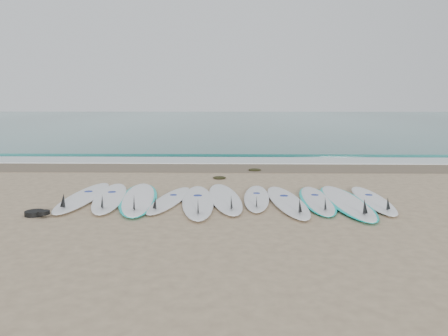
{
  "coord_description": "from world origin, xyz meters",
  "views": [
    {
      "loc": [
        0.13,
        -8.19,
        1.94
      ],
      "look_at": [
        -0.08,
        1.58,
        0.4
      ],
      "focal_mm": 35.0,
      "sensor_mm": 36.0,
      "label": 1
    }
  ],
  "objects_px": {
    "surfboard_5": "(225,198)",
    "leash_coil": "(37,213)",
    "surfboard_0": "(82,197)",
    "surfboard_10": "(373,200)"
  },
  "relations": [
    {
      "from": "surfboard_5",
      "to": "leash_coil",
      "type": "relative_size",
      "value": 6.1
    },
    {
      "from": "surfboard_0",
      "to": "leash_coil",
      "type": "distance_m",
      "value": 1.24
    },
    {
      "from": "surfboard_10",
      "to": "surfboard_0",
      "type": "bearing_deg",
      "value": -179.69
    },
    {
      "from": "surfboard_5",
      "to": "leash_coil",
      "type": "xyz_separation_m",
      "value": [
        -3.16,
        -1.15,
        -0.01
      ]
    },
    {
      "from": "surfboard_5",
      "to": "leash_coil",
      "type": "bearing_deg",
      "value": -167.59
    },
    {
      "from": "surfboard_5",
      "to": "surfboard_10",
      "type": "height_order",
      "value": "surfboard_5"
    },
    {
      "from": "surfboard_0",
      "to": "surfboard_10",
      "type": "xyz_separation_m",
      "value": [
        5.6,
        -0.1,
        -0.01
      ]
    },
    {
      "from": "surfboard_5",
      "to": "surfboard_10",
      "type": "xyz_separation_m",
      "value": [
        2.82,
        -0.07,
        -0.01
      ]
    },
    {
      "from": "surfboard_0",
      "to": "surfboard_5",
      "type": "distance_m",
      "value": 2.79
    },
    {
      "from": "leash_coil",
      "to": "surfboard_10",
      "type": "bearing_deg",
      "value": 10.24
    }
  ]
}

